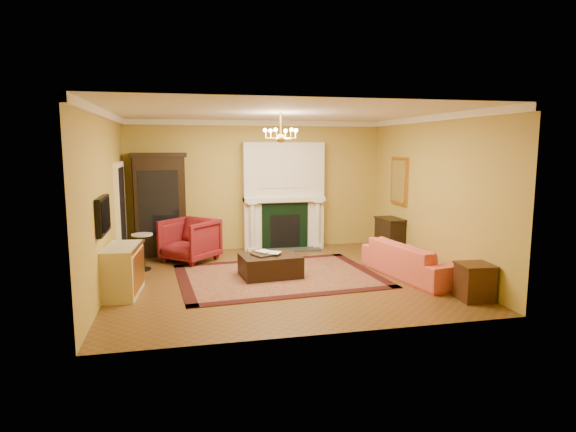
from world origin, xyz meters
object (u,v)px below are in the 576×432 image
object	(u,v)px
coral_sofa	(413,254)
console_table	(390,237)
wingback_armchair	(190,238)
pedestal_table	(143,249)
china_cabinet	(160,207)
commode	(122,270)
end_table	(474,283)
leather_ottoman	(270,266)

from	to	relation	value
coral_sofa	console_table	xyz separation A→B (m)	(0.37, 1.83, -0.03)
wingback_armchair	pedestal_table	xyz separation A→B (m)	(-0.91, -0.58, -0.08)
china_cabinet	coral_sofa	bearing A→B (deg)	-39.75
pedestal_table	commode	size ratio (longest dim) A/B	0.67
commode	china_cabinet	bearing A→B (deg)	85.07
commode	console_table	xyz separation A→B (m)	(5.51, 1.78, -0.01)
pedestal_table	commode	bearing A→B (deg)	-97.71
end_table	china_cabinet	bearing A→B (deg)	138.34
commode	console_table	bearing A→B (deg)	22.77
china_cabinet	end_table	bearing A→B (deg)	-48.99
pedestal_table	console_table	distance (m)	5.31
pedestal_table	coral_sofa	xyz separation A→B (m)	(4.93, -1.60, 0.01)
wingback_armchair	commode	bearing A→B (deg)	-73.81
leather_ottoman	coral_sofa	bearing A→B (deg)	-18.53
wingback_armchair	leather_ottoman	world-z (taller)	wingback_armchair
pedestal_table	end_table	distance (m)	6.07
wingback_armchair	leather_ottoman	bearing A→B (deg)	-4.08
china_cabinet	wingback_armchair	bearing A→B (deg)	-58.61
coral_sofa	wingback_armchair	bearing A→B (deg)	51.20
coral_sofa	leather_ottoman	world-z (taller)	coral_sofa
coral_sofa	end_table	world-z (taller)	coral_sofa
pedestal_table	leather_ottoman	world-z (taller)	pedestal_table
wingback_armchair	leather_ottoman	distance (m)	2.16
end_table	leather_ottoman	xyz separation A→B (m)	(-2.90, 2.04, -0.06)
pedestal_table	china_cabinet	bearing A→B (deg)	77.89
end_table	leather_ottoman	size ratio (longest dim) A/B	0.52
china_cabinet	commode	world-z (taller)	china_cabinet
china_cabinet	wingback_armchair	xyz separation A→B (m)	(0.62, -0.78, -0.59)
pedestal_table	leather_ottoman	xyz separation A→B (m)	(2.34, -1.02, -0.21)
pedestal_table	leather_ottoman	bearing A→B (deg)	-23.49
end_table	pedestal_table	bearing A→B (deg)	149.77
pedestal_table	console_table	xyz separation A→B (m)	(5.30, 0.23, -0.02)
wingback_armchair	leather_ottoman	xyz separation A→B (m)	(1.43, -1.59, -0.28)
console_table	wingback_armchair	bearing A→B (deg)	170.68
pedestal_table	commode	distance (m)	1.57
coral_sofa	leather_ottoman	distance (m)	2.66
china_cabinet	console_table	xyz separation A→B (m)	(5.01, -1.12, -0.69)
console_table	leather_ottoman	distance (m)	3.22
commode	leather_ottoman	world-z (taller)	commode
china_cabinet	pedestal_table	xyz separation A→B (m)	(-0.29, -1.35, -0.66)
end_table	commode	bearing A→B (deg)	164.59
wingback_armchair	coral_sofa	distance (m)	4.57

